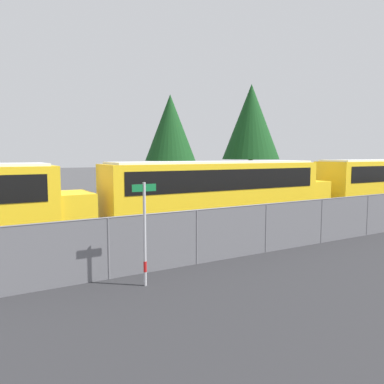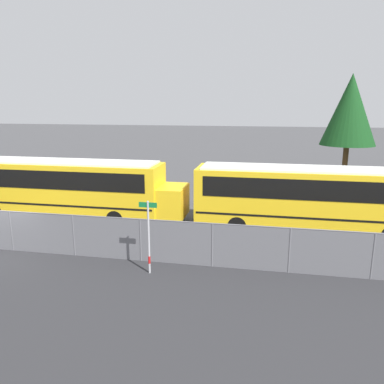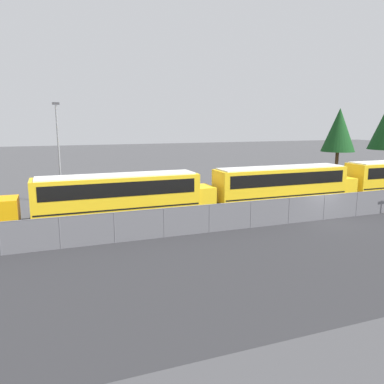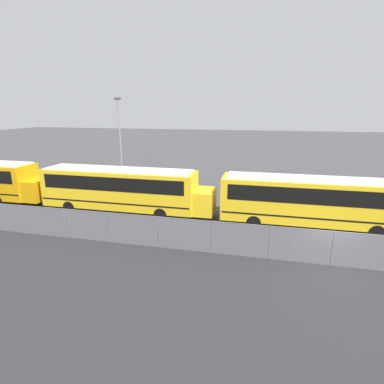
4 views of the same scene
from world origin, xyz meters
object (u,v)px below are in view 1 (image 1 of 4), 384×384
(school_bus_4, at_px, (221,188))
(street_sign, at_px, (145,232))
(tree_0, at_px, (251,122))
(tree_1, at_px, (170,128))

(school_bus_4, distance_m, street_sign, 9.28)
(school_bus_4, height_order, tree_0, tree_0)
(tree_0, distance_m, tree_1, 8.74)
(tree_1, bearing_deg, tree_0, -1.31)
(school_bus_4, height_order, street_sign, school_bus_4)
(tree_1, bearing_deg, school_bus_4, -106.32)
(school_bus_4, xyz_separation_m, tree_1, (3.94, 13.44, 3.99))
(street_sign, bearing_deg, tree_0, 44.95)
(tree_0, bearing_deg, street_sign, -135.05)
(street_sign, distance_m, tree_1, 22.87)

